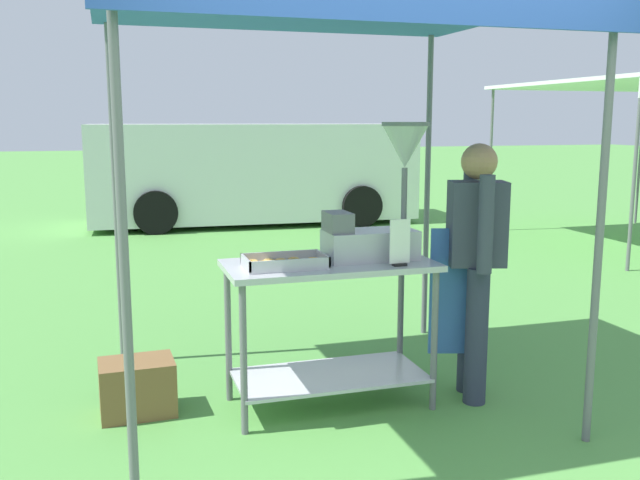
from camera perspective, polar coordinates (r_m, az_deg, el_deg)
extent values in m
plane|color=#519342|center=(9.28, -8.49, -1.22)|extent=(70.00, 70.00, 0.00)
cylinder|color=slate|center=(3.08, -15.76, -0.84)|extent=(0.04, 0.04, 2.40)
cylinder|color=slate|center=(3.94, 21.92, 1.07)|extent=(0.04, 0.04, 2.40)
cylinder|color=slate|center=(5.13, -16.33, 3.24)|extent=(0.04, 0.04, 2.40)
cylinder|color=slate|center=(5.69, 8.76, 4.12)|extent=(0.04, 0.04, 2.40)
cube|color=blue|center=(4.31, 0.20, 18.80)|extent=(2.61, 2.28, 0.05)
cube|color=#B7B7BC|center=(4.20, 0.80, -2.09)|extent=(1.26, 0.61, 0.04)
cube|color=#B7B7BC|center=(4.39, 0.78, -11.01)|extent=(1.16, 0.56, 0.02)
cylinder|color=slate|center=(3.95, -6.26, -9.74)|extent=(0.04, 0.04, 0.87)
cylinder|color=slate|center=(4.30, 9.32, -8.16)|extent=(0.04, 0.04, 0.87)
cylinder|color=slate|center=(4.42, -7.51, -7.61)|extent=(0.04, 0.04, 0.87)
cylinder|color=slate|center=(4.74, 6.59, -6.40)|extent=(0.04, 0.04, 0.87)
cube|color=#B7B7BC|center=(4.06, -2.88, -2.17)|extent=(0.47, 0.27, 0.01)
cube|color=#B7B7BC|center=(3.93, -2.42, -2.03)|extent=(0.47, 0.01, 0.06)
cube|color=#B7B7BC|center=(4.17, -3.32, -1.34)|extent=(0.47, 0.01, 0.06)
cube|color=#B7B7BC|center=(4.00, -6.09, -1.86)|extent=(0.01, 0.27, 0.06)
cube|color=#B7B7BC|center=(4.11, 0.23, -1.49)|extent=(0.01, 0.27, 0.06)
torus|color=#EAB251|center=(4.03, -3.46, -1.99)|extent=(0.10, 0.10, 0.02)
torus|color=#EAB251|center=(4.08, -0.29, -1.83)|extent=(0.09, 0.09, 0.02)
torus|color=#EAB251|center=(4.09, -1.21, -1.80)|extent=(0.07, 0.07, 0.02)
torus|color=#EAB251|center=(3.96, -3.25, -2.20)|extent=(0.07, 0.07, 0.02)
torus|color=#EAB251|center=(4.02, -2.09, -2.03)|extent=(0.10, 0.10, 0.02)
torus|color=#EAB251|center=(4.06, -4.64, -1.91)|extent=(0.07, 0.07, 0.02)
torus|color=#EAB251|center=(3.98, -5.03, -2.16)|extent=(0.09, 0.09, 0.02)
torus|color=#EAB251|center=(4.10, -5.52, -1.82)|extent=(0.10, 0.10, 0.02)
torus|color=#EAB251|center=(4.03, -0.78, -1.98)|extent=(0.08, 0.08, 0.02)
torus|color=#EAB251|center=(4.12, -4.18, -1.74)|extent=(0.07, 0.07, 0.02)
torus|color=#EAB251|center=(4.15, -0.54, -1.63)|extent=(0.09, 0.09, 0.02)
torus|color=#EAB251|center=(4.12, -3.24, -1.72)|extent=(0.09, 0.09, 0.02)
torus|color=#EAB251|center=(3.95, -4.27, -2.24)|extent=(0.09, 0.09, 0.02)
torus|color=#EAB251|center=(4.16, -2.16, -1.62)|extent=(0.10, 0.10, 0.02)
cube|color=#B7B7BC|center=(4.29, 4.12, -0.39)|extent=(0.56, 0.28, 0.18)
cube|color=slate|center=(4.20, 1.46, 1.48)|extent=(0.14, 0.22, 0.12)
cylinder|color=slate|center=(4.33, 6.88, 3.39)|extent=(0.04, 0.04, 0.38)
cone|color=#B7B7BC|center=(4.31, 6.97, 7.55)|extent=(0.28, 0.28, 0.25)
cylinder|color=slate|center=(4.31, 7.01, 9.39)|extent=(0.29, 0.29, 0.02)
cube|color=black|center=(4.13, 6.51, -1.99)|extent=(0.08, 0.05, 0.02)
cube|color=white|center=(4.10, 6.54, -0.11)|extent=(0.13, 0.02, 0.26)
cylinder|color=#2D3347|center=(4.45, 12.66, -7.69)|extent=(0.14, 0.14, 0.86)
cylinder|color=#2D3347|center=(4.64, 12.10, -6.96)|extent=(0.14, 0.14, 0.86)
cube|color=#383D4C|center=(4.40, 12.70, 1.32)|extent=(0.39, 0.31, 0.52)
cube|color=#335BA3|center=(4.45, 10.98, -4.17)|extent=(0.31, 0.11, 0.80)
cylinder|color=#383D4C|center=(4.18, 13.39, 1.23)|extent=(0.11, 0.11, 0.58)
cylinder|color=#383D4C|center=(4.60, 12.10, 2.04)|extent=(0.11, 0.11, 0.58)
sphere|color=#A87A56|center=(4.36, 12.89, 6.27)|extent=(0.22, 0.22, 0.22)
cube|color=brown|center=(4.42, -14.70, -11.55)|extent=(0.45, 0.33, 0.33)
cube|color=white|center=(12.17, -5.52, 5.65)|extent=(5.49, 2.14, 1.60)
cube|color=#1E2833|center=(12.65, 4.02, 7.63)|extent=(0.17, 1.62, 0.70)
cylinder|color=black|center=(13.48, 0.97, 3.73)|extent=(0.69, 0.27, 0.68)
cylinder|color=black|center=(11.70, 3.39, 2.81)|extent=(0.69, 0.27, 0.68)
cylinder|color=black|center=(13.00, -13.46, 3.25)|extent=(0.69, 0.27, 0.68)
cylinder|color=black|center=(11.16, -13.28, 2.23)|extent=(0.69, 0.27, 0.68)
cylinder|color=slate|center=(8.84, 24.30, 4.77)|extent=(0.04, 0.04, 2.23)
cylinder|color=slate|center=(11.42, 13.75, 6.27)|extent=(0.04, 0.04, 2.23)
cylinder|color=slate|center=(13.12, 24.69, 6.08)|extent=(0.04, 0.04, 2.23)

